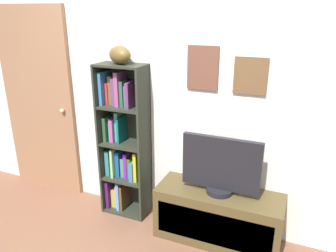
{
  "coord_description": "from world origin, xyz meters",
  "views": [
    {
      "loc": [
        1.1,
        -1.43,
        1.88
      ],
      "look_at": [
        0.14,
        0.85,
        1.0
      ],
      "focal_mm": 34.68,
      "sensor_mm": 36.0,
      "label": 1
    }
  ],
  "objects_px": {
    "football": "(120,55)",
    "door": "(39,103)",
    "bookshelf": "(123,143)",
    "tv_stand": "(218,216)",
    "television": "(221,167)"
  },
  "relations": [
    {
      "from": "television",
      "to": "door",
      "type": "bearing_deg",
      "value": 175.15
    },
    {
      "from": "television",
      "to": "bookshelf",
      "type": "bearing_deg",
      "value": 174.14
    },
    {
      "from": "football",
      "to": "door",
      "type": "distance_m",
      "value": 1.21
    },
    {
      "from": "tv_stand",
      "to": "television",
      "type": "xyz_separation_m",
      "value": [
        0.0,
        0.0,
        0.47
      ]
    },
    {
      "from": "bookshelf",
      "to": "door",
      "type": "bearing_deg",
      "value": 176.1
    },
    {
      "from": "football",
      "to": "door",
      "type": "bearing_deg",
      "value": 174.72
    },
    {
      "from": "tv_stand",
      "to": "television",
      "type": "relative_size",
      "value": 1.64
    },
    {
      "from": "tv_stand",
      "to": "door",
      "type": "xyz_separation_m",
      "value": [
        -2.0,
        0.17,
        0.74
      ]
    },
    {
      "from": "football",
      "to": "television",
      "type": "bearing_deg",
      "value": -4.35
    },
    {
      "from": "bookshelf",
      "to": "tv_stand",
      "type": "distance_m",
      "value": 1.08
    },
    {
      "from": "television",
      "to": "door",
      "type": "xyz_separation_m",
      "value": [
        -2.0,
        0.17,
        0.28
      ]
    },
    {
      "from": "football",
      "to": "door",
      "type": "xyz_separation_m",
      "value": [
        -1.07,
        0.1,
        -0.56
      ]
    },
    {
      "from": "door",
      "to": "bookshelf",
      "type": "bearing_deg",
      "value": -3.9
    },
    {
      "from": "football",
      "to": "tv_stand",
      "type": "height_order",
      "value": "football"
    },
    {
      "from": "tv_stand",
      "to": "television",
      "type": "bearing_deg",
      "value": 90.0
    }
  ]
}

